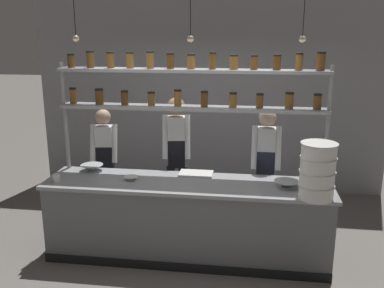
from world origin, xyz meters
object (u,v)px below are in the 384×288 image
(chef_right, at_px, (265,165))
(prep_bowl_near_left, at_px, (286,184))
(spice_shelf_unit, at_px, (192,92))
(chef_left, at_px, (105,159))
(prep_bowl_center_front, at_px, (131,178))
(chef_center, at_px, (177,153))
(cutting_board, at_px, (196,174))
(serving_cup_front, at_px, (56,178))
(prep_bowl_center_back, at_px, (92,168))
(container_stack, at_px, (317,171))

(chef_right, distance_m, prep_bowl_near_left, 0.69)
(spice_shelf_unit, bearing_deg, chef_left, 160.24)
(chef_right, relative_size, prep_bowl_center_front, 10.39)
(chef_center, bearing_deg, cutting_board, -65.43)
(prep_bowl_near_left, relative_size, serving_cup_front, 2.98)
(chef_left, bearing_deg, prep_bowl_center_back, -98.56)
(chef_center, relative_size, chef_right, 1.06)
(chef_center, distance_m, serving_cup_front, 1.56)
(container_stack, bearing_deg, cutting_board, 156.70)
(spice_shelf_unit, relative_size, chef_left, 1.98)
(chef_left, height_order, prep_bowl_near_left, chef_left)
(spice_shelf_unit, distance_m, chef_center, 1.01)
(prep_bowl_center_back, xyz_separation_m, serving_cup_front, (-0.25, -0.45, 0.01))
(spice_shelf_unit, height_order, chef_right, spice_shelf_unit)
(container_stack, relative_size, serving_cup_front, 6.47)
(container_stack, bearing_deg, prep_bowl_center_back, 168.22)
(chef_left, bearing_deg, cutting_board, -31.04)
(prep_bowl_center_back, bearing_deg, chef_center, 27.88)
(chef_center, height_order, cutting_board, chef_center)
(spice_shelf_unit, distance_m, prep_bowl_center_front, 1.22)
(chef_right, relative_size, prep_bowl_near_left, 6.16)
(chef_right, xyz_separation_m, prep_bowl_center_front, (-1.55, -0.66, -0.02))
(chef_right, relative_size, cutting_board, 4.18)
(spice_shelf_unit, relative_size, cutting_board, 7.87)
(cutting_board, distance_m, prep_bowl_near_left, 1.08)
(spice_shelf_unit, distance_m, container_stack, 1.66)
(prep_bowl_center_front, xyz_separation_m, prep_bowl_center_back, (-0.57, 0.27, 0.02))
(chef_left, xyz_separation_m, prep_bowl_center_front, (0.58, -0.79, 0.03))
(chef_center, distance_m, prep_bowl_near_left, 1.57)
(container_stack, xyz_separation_m, serving_cup_front, (-2.85, 0.10, -0.25))
(prep_bowl_center_back, bearing_deg, cutting_board, 1.03)
(chef_left, height_order, container_stack, chef_left)
(spice_shelf_unit, distance_m, cutting_board, 0.98)
(prep_bowl_center_front, relative_size, serving_cup_front, 1.77)
(container_stack, relative_size, prep_bowl_center_back, 2.13)
(chef_right, relative_size, serving_cup_front, 18.40)
(prep_bowl_center_back, bearing_deg, prep_bowl_center_front, -25.22)
(chef_right, bearing_deg, cutting_board, -155.46)
(cutting_board, bearing_deg, container_stack, -23.30)
(cutting_board, distance_m, prep_bowl_center_front, 0.78)
(prep_bowl_center_front, bearing_deg, chef_right, 23.02)
(chef_left, distance_m, prep_bowl_center_back, 0.53)
(container_stack, bearing_deg, spice_shelf_unit, 155.68)
(cutting_board, relative_size, serving_cup_front, 4.40)
(container_stack, distance_m, cutting_board, 1.46)
(container_stack, relative_size, prep_bowl_center_front, 3.65)
(spice_shelf_unit, distance_m, serving_cup_front, 1.83)
(chef_right, height_order, prep_bowl_center_front, chef_right)
(container_stack, bearing_deg, chef_left, 157.81)
(chef_left, relative_size, serving_cup_front, 17.50)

